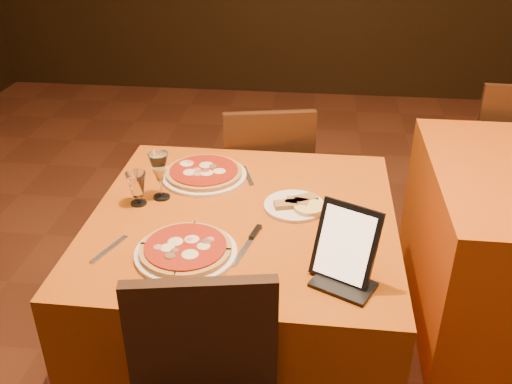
# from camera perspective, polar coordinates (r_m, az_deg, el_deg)

# --- Properties ---
(floor) EXTENTS (6.00, 7.00, 0.01)m
(floor) POSITION_cam_1_polar(r_m,az_deg,el_deg) (2.53, 3.88, -17.58)
(floor) COLOR #5E2D19
(floor) RESTS_ON ground
(main_table) EXTENTS (1.10, 1.10, 0.75)m
(main_table) POSITION_cam_1_polar(r_m,az_deg,el_deg) (2.29, -1.20, -10.31)
(main_table) COLOR #AC4C0B
(main_table) RESTS_ON floor
(chair_main_far) EXTENTS (0.48, 0.48, 0.91)m
(chair_main_far) POSITION_cam_1_polar(r_m,az_deg,el_deg) (2.91, 0.88, 0.98)
(chair_main_far) COLOR black
(chair_main_far) RESTS_ON floor
(chair_side_far) EXTENTS (0.48, 0.48, 0.91)m
(chair_side_far) POSITION_cam_1_polar(r_m,az_deg,el_deg) (3.52, 23.38, 3.63)
(chair_side_far) COLOR black
(chair_side_far) RESTS_ON floor
(pizza_near) EXTENTS (0.33, 0.33, 0.03)m
(pizza_near) POSITION_cam_1_polar(r_m,az_deg,el_deg) (1.87, -7.04, -5.84)
(pizza_near) COLOR white
(pizza_near) RESTS_ON main_table
(pizza_far) EXTENTS (0.35, 0.35, 0.03)m
(pizza_far) POSITION_cam_1_polar(r_m,az_deg,el_deg) (2.33, -5.21, 1.82)
(pizza_far) COLOR white
(pizza_far) RESTS_ON main_table
(cutlet_dish) EXTENTS (0.23, 0.23, 0.03)m
(cutlet_dish) POSITION_cam_1_polar(r_m,az_deg,el_deg) (2.12, 3.85, -1.26)
(cutlet_dish) COLOR white
(cutlet_dish) RESTS_ON main_table
(wine_glass) EXTENTS (0.11, 0.11, 0.19)m
(wine_glass) POSITION_cam_1_polar(r_m,az_deg,el_deg) (2.17, -9.60, 1.62)
(wine_glass) COLOR #EDD886
(wine_glass) RESTS_ON main_table
(water_glass) EXTENTS (0.08, 0.08, 0.13)m
(water_glass) POSITION_cam_1_polar(r_m,az_deg,el_deg) (2.16, -11.80, 0.33)
(water_glass) COLOR white
(water_glass) RESTS_ON main_table
(tablet) EXTENTS (0.21, 0.17, 0.23)m
(tablet) POSITION_cam_1_polar(r_m,az_deg,el_deg) (1.73, 8.95, -5.15)
(tablet) COLOR black
(tablet) RESTS_ON main_table
(knife) EXTENTS (0.07, 0.23, 0.01)m
(knife) POSITION_cam_1_polar(r_m,az_deg,el_deg) (1.90, -0.96, -5.49)
(knife) COLOR silver
(knife) RESTS_ON main_table
(fork_near) EXTENTS (0.08, 0.17, 0.01)m
(fork_near) POSITION_cam_1_polar(r_m,az_deg,el_deg) (1.95, -14.44, -5.55)
(fork_near) COLOR silver
(fork_near) RESTS_ON main_table
(fork_far) EXTENTS (0.07, 0.17, 0.01)m
(fork_far) POSITION_cam_1_polar(r_m,az_deg,el_deg) (2.33, -0.84, 1.63)
(fork_far) COLOR silver
(fork_far) RESTS_ON main_table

